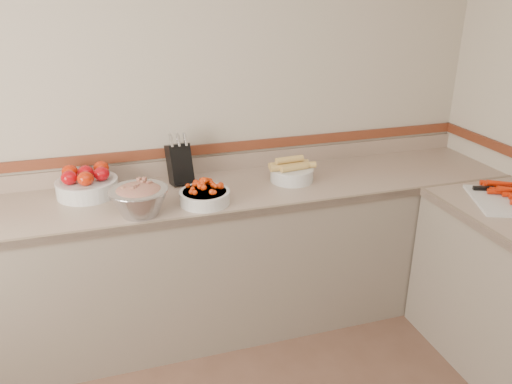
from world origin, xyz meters
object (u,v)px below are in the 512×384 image
object	(u,v)px
tomato_bowl	(87,183)
rhubarb_bowl	(139,199)
knife_block	(179,163)
cherry_tomato_bowl	(205,194)
corn_bowl	(292,172)

from	to	relation	value
tomato_bowl	rhubarb_bowl	size ratio (longest dim) A/B	1.12
knife_block	tomato_bowl	world-z (taller)	knife_block
rhubarb_bowl	knife_block	bearing A→B (deg)	54.73
tomato_bowl	cherry_tomato_bowl	bearing A→B (deg)	-27.07
knife_block	rhubarb_bowl	world-z (taller)	knife_block
knife_block	corn_bowl	bearing A→B (deg)	-13.85
cherry_tomato_bowl	corn_bowl	bearing A→B (deg)	17.33
corn_bowl	tomato_bowl	bearing A→B (deg)	173.63
knife_block	rhubarb_bowl	size ratio (longest dim) A/B	1.03
corn_bowl	rhubarb_bowl	world-z (taller)	rhubarb_bowl
knife_block	cherry_tomato_bowl	bearing A→B (deg)	-77.07
knife_block	corn_bowl	size ratio (longest dim) A/B	1.08
cherry_tomato_bowl	rhubarb_bowl	bearing A→B (deg)	-172.84
knife_block	tomato_bowl	size ratio (longest dim) A/B	0.91
corn_bowl	rhubarb_bowl	distance (m)	0.94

